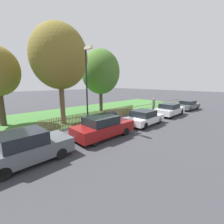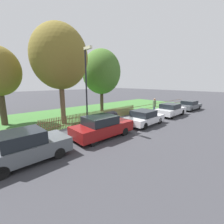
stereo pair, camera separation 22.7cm
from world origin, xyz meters
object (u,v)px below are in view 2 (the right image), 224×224
at_px(parked_car_navy_estate, 102,127).
at_px(pedestrian_near_fence, 154,105).
at_px(covered_motorcycle, 110,117).
at_px(tree_mid_park, 60,57).
at_px(parked_car_red_compact, 144,117).
at_px(parked_car_white_van, 171,110).
at_px(tree_far_left, 101,72).
at_px(parked_car_grey_coupe, 190,105).
at_px(parked_car_black_saloon, 26,147).
at_px(street_lamp, 87,81).

height_order(parked_car_navy_estate, pedestrian_near_fence, pedestrian_near_fence).
distance_m(covered_motorcycle, pedestrian_near_fence, 6.69).
bearing_deg(tree_mid_park, pedestrian_near_fence, -18.97).
distance_m(parked_car_red_compact, parked_car_white_van, 5.17).
distance_m(parked_car_white_van, covered_motorcycle, 7.55).
height_order(parked_car_white_van, tree_mid_park, tree_mid_park).
relative_size(parked_car_white_van, tree_far_left, 0.55).
xyz_separation_m(parked_car_grey_coupe, covered_motorcycle, (-12.62, 2.07, 0.06)).
height_order(parked_car_navy_estate, parked_car_grey_coupe, parked_car_navy_estate).
height_order(parked_car_black_saloon, parked_car_grey_coupe, parked_car_black_saloon).
distance_m(parked_car_grey_coupe, tree_mid_park, 17.20).
height_order(parked_car_navy_estate, tree_far_left, tree_far_left).
relative_size(tree_mid_park, street_lamp, 1.39).
xyz_separation_m(parked_car_white_van, pedestrian_near_fence, (-0.60, 1.72, 0.34)).
bearing_deg(tree_far_left, tree_mid_park, -159.74).
relative_size(parked_car_black_saloon, covered_motorcycle, 1.89).
bearing_deg(street_lamp, pedestrian_near_fence, 0.92).
distance_m(parked_car_black_saloon, street_lamp, 5.75).
relative_size(parked_car_black_saloon, street_lamp, 0.63).
xyz_separation_m(covered_motorcycle, street_lamp, (-2.63, -0.48, 3.09)).
relative_size(parked_car_grey_coupe, covered_motorcycle, 2.00).
bearing_deg(parked_car_white_van, tree_far_left, 116.39).
relative_size(covered_motorcycle, pedestrian_near_fence, 1.10).
distance_m(parked_car_red_compact, covered_motorcycle, 3.04).
bearing_deg(tree_mid_park, parked_car_grey_coupe, -17.97).
bearing_deg(parked_car_grey_coupe, parked_car_red_compact, -177.10).
xyz_separation_m(parked_car_black_saloon, tree_mid_park, (4.24, 5.12, 5.02)).
distance_m(parked_car_black_saloon, pedestrian_near_fence, 14.01).
bearing_deg(parked_car_grey_coupe, tree_far_left, 143.71).
xyz_separation_m(parked_car_white_van, parked_car_grey_coupe, (5.36, -0.03, -0.07)).
distance_m(parked_car_navy_estate, pedestrian_near_fence, 9.38).
xyz_separation_m(parked_car_red_compact, covered_motorcycle, (-2.10, 2.19, 0.04)).
xyz_separation_m(parked_car_red_compact, pedestrian_near_fence, (4.56, 1.86, 0.39)).
distance_m(tree_far_left, pedestrian_near_fence, 7.63).
relative_size(pedestrian_near_fence, street_lamp, 0.31).
bearing_deg(tree_far_left, parked_car_white_van, -61.94).
distance_m(parked_car_red_compact, parked_car_grey_coupe, 10.52).
xyz_separation_m(covered_motorcycle, tree_far_left, (3.34, 5.33, 4.24)).
distance_m(covered_motorcycle, tree_mid_park, 6.60).
height_order(parked_car_red_compact, parked_car_grey_coupe, parked_car_red_compact).
height_order(parked_car_black_saloon, tree_far_left, tree_far_left).
xyz_separation_m(parked_car_grey_coupe, tree_far_left, (-9.29, 7.40, 4.30)).
relative_size(parked_car_navy_estate, parked_car_white_van, 1.02).
relative_size(parked_car_red_compact, street_lamp, 0.65).
bearing_deg(covered_motorcycle, parked_car_white_van, -12.44).
height_order(parked_car_red_compact, street_lamp, street_lamp).
xyz_separation_m(parked_car_red_compact, tree_mid_park, (-5.09, 5.18, 5.10)).
bearing_deg(tree_mid_park, street_lamp, -84.14).
bearing_deg(tree_far_left, parked_car_grey_coupe, -38.55).
xyz_separation_m(parked_car_red_compact, parked_car_grey_coupe, (10.52, 0.12, -0.02)).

